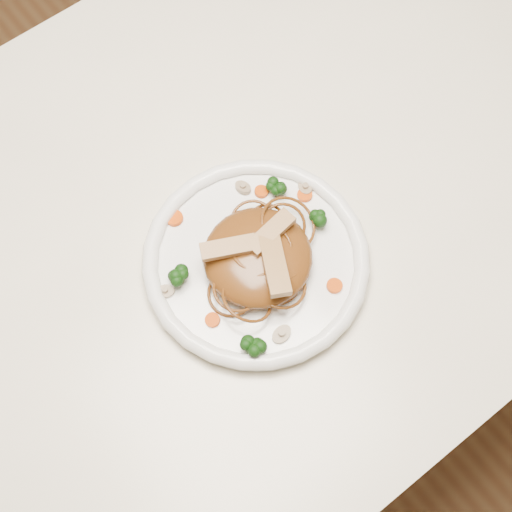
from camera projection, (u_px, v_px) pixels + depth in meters
ground at (235, 366)px, 1.67m from camera, size 4.00×4.00×0.00m
table at (223, 244)px, 1.07m from camera, size 1.20×0.80×0.75m
plate at (256, 263)px, 0.95m from camera, size 0.31×0.31×0.02m
noodle_mound at (258, 257)px, 0.92m from camera, size 0.16×0.16×0.04m
chicken_a at (271, 232)px, 0.90m from camera, size 0.07×0.03×0.01m
chicken_b at (228, 248)px, 0.89m from camera, size 0.07×0.05×0.01m
chicken_c at (275, 265)px, 0.88m from camera, size 0.06×0.08×0.01m
broccoli_0 at (277, 186)px, 0.96m from camera, size 0.03×0.03×0.03m
broccoli_1 at (178, 275)px, 0.91m from camera, size 0.04×0.04×0.03m
broccoli_2 at (252, 346)px, 0.88m from camera, size 0.04×0.04×0.03m
broccoli_3 at (322, 218)px, 0.95m from camera, size 0.03×0.03×0.03m
carrot_0 at (261, 191)px, 0.97m from camera, size 0.02×0.02×0.00m
carrot_1 at (213, 320)px, 0.91m from camera, size 0.02×0.02×0.00m
carrot_2 at (305, 195)px, 0.97m from camera, size 0.02×0.02×0.00m
carrot_3 at (174, 218)px, 0.96m from camera, size 0.03×0.03×0.00m
carrot_4 at (334, 286)px, 0.92m from camera, size 0.03×0.03×0.00m
mushroom_0 at (282, 334)px, 0.90m from camera, size 0.03×0.03×0.01m
mushroom_1 at (305, 188)px, 0.97m from camera, size 0.03×0.03×0.01m
mushroom_2 at (165, 291)px, 0.92m from camera, size 0.03×0.03×0.01m
mushroom_3 at (243, 188)px, 0.97m from camera, size 0.03×0.03×0.01m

